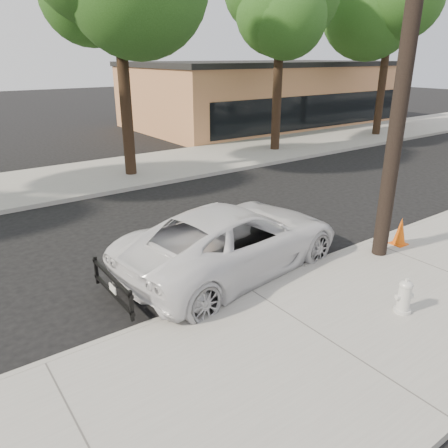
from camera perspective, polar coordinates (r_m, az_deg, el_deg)
The scene contains 11 objects.
ground at distance 10.65m, azimuth -4.21°, elevation -4.35°, with size 120.00×120.00×0.00m, color black.
near_sidewalk at distance 7.78m, azimuth 13.38°, elevation -14.87°, with size 90.00×4.40×0.15m, color gray.
far_sidewalk at distance 18.02m, azimuth -18.73°, elevation 5.57°, with size 90.00×5.00×0.15m, color gray.
curb_near at distance 9.09m, azimuth 2.88°, elevation -8.56°, with size 90.00×0.12×0.16m, color #9E9B93.
building_main at distance 32.15m, azimuth 5.23°, elevation 16.49°, with size 18.00×10.00×4.00m, color tan.
utility_pole at distance 10.21m, azimuth 22.86°, elevation 20.31°, with size 1.40×0.34×9.00m.
tree_d at distance 22.26m, azimuth 8.08°, elevation 25.59°, with size 4.50×4.35×8.75m.
tree_e at distance 28.24m, azimuth 21.49°, elevation 24.16°, with size 4.80×4.65×9.25m.
police_cruiser at distance 9.72m, azimuth 1.27°, elevation -1.98°, with size 2.52×5.46×1.52m, color silver.
fire_hydrant at distance 8.72m, azimuth 22.48°, elevation -8.79°, with size 0.35×0.31×0.64m.
traffic_cone at distance 11.70m, azimuth 22.04°, elevation -0.92°, with size 0.37×0.37×0.70m.
Camera 1 is at (-4.98, -8.22, 4.58)m, focal length 35.00 mm.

